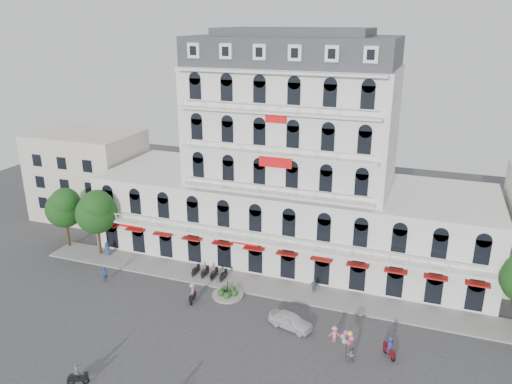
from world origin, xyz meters
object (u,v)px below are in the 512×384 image
(parked_car, at_px, (291,321))
(rider_center, at_px, (192,292))
(rider_east, at_px, (390,347))
(balloon_vendor, at_px, (349,346))
(rider_west, at_px, (77,375))

(parked_car, height_order, rider_center, rider_center)
(rider_east, relative_size, balloon_vendor, 0.80)
(balloon_vendor, bearing_deg, rider_west, -152.22)
(parked_car, height_order, rider_west, rider_west)
(rider_east, xyz_separation_m, balloon_vendor, (-3.13, -1.52, 0.36))
(rider_west, bearing_deg, rider_east, 0.45)
(rider_east, height_order, balloon_vendor, balloon_vendor)
(rider_west, relative_size, balloon_vendor, 0.79)
(rider_west, bearing_deg, rider_center, 50.96)
(rider_east, bearing_deg, parked_car, 42.17)
(parked_car, height_order, balloon_vendor, balloon_vendor)
(parked_car, bearing_deg, rider_center, 101.06)
(balloon_vendor, bearing_deg, rider_east, 25.86)
(parked_car, bearing_deg, rider_west, 149.73)
(rider_east, height_order, rider_center, rider_center)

